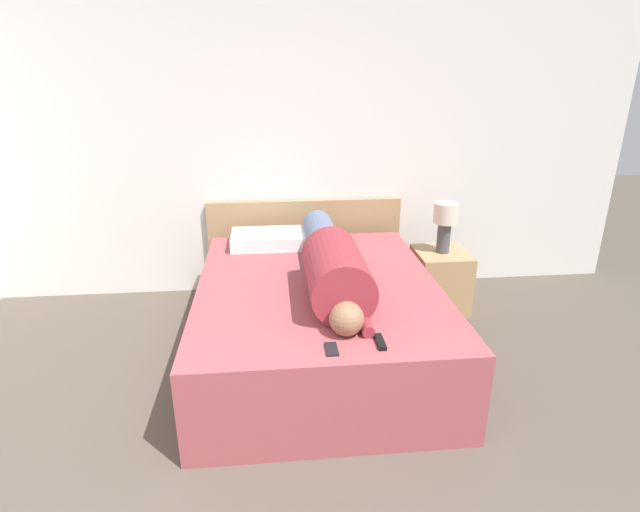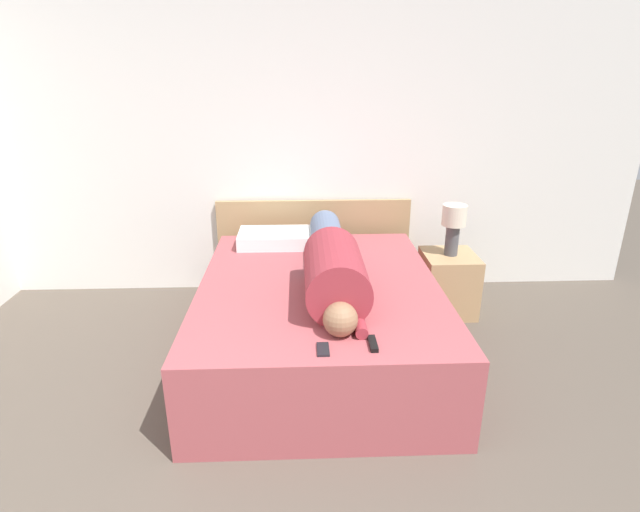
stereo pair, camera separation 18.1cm
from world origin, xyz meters
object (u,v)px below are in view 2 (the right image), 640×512
nightstand (448,283)px  person_lying (333,263)px  tv_remote (373,344)px  bed (319,319)px  table_lamp (454,223)px  cell_phone (323,349)px  pillow_near_headboard (275,238)px

nightstand → person_lying: person_lying is taller
person_lying → tv_remote: size_ratio=11.83×
bed → table_lamp: (1.11, 0.66, 0.50)m
table_lamp → person_lying: 1.25m
nightstand → tv_remote: (-0.86, -1.51, 0.33)m
table_lamp → cell_phone: 1.92m
bed → person_lying: bearing=-36.1°
person_lying → cell_phone: bearing=-97.1°
person_lying → pillow_near_headboard: (-0.42, 0.86, -0.11)m
pillow_near_headboard → tv_remote: 1.75m
nightstand → cell_phone: bearing=-126.1°
person_lying → tv_remote: (0.16, -0.79, -0.15)m
nightstand → bed: bearing=-149.5°
person_lying → cell_phone: 0.85m
person_lying → tv_remote: 0.82m
pillow_near_headboard → cell_phone: bearing=-79.3°
pillow_near_headboard → table_lamp: bearing=-5.4°
nightstand → pillow_near_headboard: 1.50m
nightstand → cell_phone: cell_phone is taller
nightstand → table_lamp: table_lamp is taller
bed → pillow_near_headboard: pillow_near_headboard is taller
bed → cell_phone: cell_phone is taller
table_lamp → nightstand: bearing=0.0°
bed → tv_remote: (0.25, -0.85, 0.30)m
bed → tv_remote: 0.94m
pillow_near_headboard → bed: bearing=-67.2°
tv_remote → cell_phone: bearing=-172.1°
tv_remote → cell_phone: (-0.27, -0.04, -0.01)m
pillow_near_headboard → nightstand: bearing=-5.4°
person_lying → pillow_near_headboard: bearing=116.2°
nightstand → table_lamp: size_ratio=1.22×
table_lamp → person_lying: bearing=-144.9°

